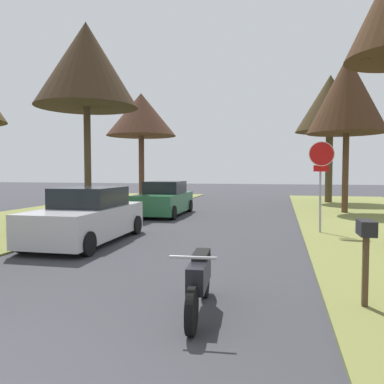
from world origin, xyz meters
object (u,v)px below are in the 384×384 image
stop_sign_far (321,167)px  street_tree_right_mid_b (347,95)px  curbside_mailbox (366,238)px  street_tree_left_mid_b (86,65)px  parked_sedan_green (164,200)px  parked_motorcycle (199,280)px  street_tree_left_far (141,115)px  street_tree_right_far (330,104)px  parked_sedan_silver (87,217)px

stop_sign_far → street_tree_right_mid_b: 7.67m
curbside_mailbox → street_tree_right_mid_b: bearing=82.5°
stop_sign_far → street_tree_left_mid_b: size_ratio=0.33×
stop_sign_far → parked_sedan_green: size_ratio=0.67×
parked_motorcycle → street_tree_right_mid_b: bearing=73.9°
curbside_mailbox → parked_motorcycle: bearing=-163.6°
street_tree_left_far → parked_sedan_green: size_ratio=1.64×
street_tree_right_far → parked_sedan_silver: bearing=-117.6°
stop_sign_far → street_tree_left_mid_b: street_tree_left_mid_b is taller
street_tree_left_far → curbside_mailbox: (10.57, -18.59, -4.81)m
parked_sedan_silver → stop_sign_far: bearing=24.8°
stop_sign_far → parked_motorcycle: 8.24m
curbside_mailbox → stop_sign_far: bearing=89.7°
street_tree_right_far → parked_motorcycle: size_ratio=3.98×
street_tree_right_far → street_tree_left_mid_b: street_tree_left_mid_b is taller
street_tree_right_far → parked_motorcycle: bearing=-101.2°
street_tree_right_far → street_tree_left_far: size_ratio=1.12×
parked_motorcycle → street_tree_left_mid_b: bearing=125.1°
parked_sedan_silver → parked_motorcycle: 6.31m
parked_sedan_green → curbside_mailbox: size_ratio=3.50×
parked_sedan_green → parked_motorcycle: size_ratio=2.17×
parked_sedan_green → parked_sedan_silver: bearing=-90.7°
parked_motorcycle → street_tree_left_far: bearing=113.1°
stop_sign_far → parked_sedan_silver: (-6.67, -3.09, -1.46)m
street_tree_right_mid_b → street_tree_right_far: size_ratio=0.92×
parked_sedan_silver → street_tree_right_mid_b: bearing=49.0°
parked_sedan_silver → street_tree_right_far: bearing=62.4°
parked_motorcycle → curbside_mailbox: bearing=16.4°
parked_sedan_green → parked_motorcycle: parked_sedan_green is taller
street_tree_right_far → street_tree_left_far: street_tree_right_far is taller
street_tree_right_far → parked_motorcycle: 21.87m
street_tree_left_far → parked_sedan_green: bearing=-62.1°
street_tree_left_far → street_tree_right_far: bearing=6.4°
stop_sign_far → street_tree_left_mid_b: (-10.18, 3.38, 4.80)m
street_tree_right_mid_b → street_tree_left_far: (-12.36, 4.99, 0.18)m
curbside_mailbox → parked_sedan_silver: bearing=149.4°
street_tree_right_mid_b → parked_motorcycle: bearing=-106.1°
parked_motorcycle → curbside_mailbox: (2.35, 0.69, 0.57)m
stop_sign_far → curbside_mailbox: size_ratio=2.33×
street_tree_right_far → street_tree_left_mid_b: 15.29m
stop_sign_far → parked_sedan_green: (-6.58, 3.97, -1.46)m
street_tree_right_mid_b → street_tree_left_far: bearing=158.0°
street_tree_right_far → street_tree_left_far: (-12.33, -1.38, -0.47)m
street_tree_right_far → parked_sedan_green: street_tree_right_far is taller
street_tree_left_far → curbside_mailbox: street_tree_left_far is taller
street_tree_left_mid_b → curbside_mailbox: (10.14, -10.40, -5.92)m
street_tree_left_mid_b → parked_sedan_green: street_tree_left_mid_b is taller
street_tree_right_mid_b → street_tree_right_far: (-0.03, 6.37, 0.65)m
street_tree_left_far → street_tree_left_mid_b: bearing=-87.0°
street_tree_right_mid_b → parked_sedan_silver: 13.76m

